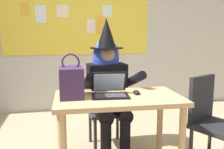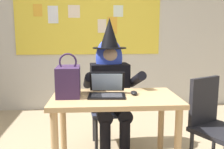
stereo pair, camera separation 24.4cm
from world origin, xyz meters
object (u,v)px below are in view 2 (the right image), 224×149
Objects in this scene: person_costumed at (110,80)px; computer_mouse at (134,93)px; chair_extra_corner at (213,121)px; chair_at_desk at (109,103)px; laptop at (107,90)px; desk_main at (115,109)px; handbag at (68,81)px.

person_costumed is 14.04× the size of computer_mouse.
chair_extra_corner is at bearing 54.68° from person_costumed.
chair_extra_corner is at bearing 50.24° from chair_at_desk.
laptop is (-0.07, -0.64, 0.30)m from chair_at_desk.
chair_extra_corner is (0.90, -0.57, -0.30)m from person_costumed.
person_costumed reaches higher than computer_mouse.
desk_main is at bearing -117.57° from chair_extra_corner.
chair_at_desk is 2.36× the size of handbag.
computer_mouse is at bearing -2.12° from handbag.
handbag is (-0.34, 0.02, 0.09)m from laptop.
computer_mouse is (0.17, -0.64, 0.27)m from chair_at_desk.
desk_main is 0.69m from chair_at_desk.
person_costumed is at bearing 50.16° from handbag.
chair_extra_corner is (0.91, -0.69, -0.00)m from chair_at_desk.
handbag is at bearing -178.66° from laptop.
computer_mouse is (0.24, 0.00, -0.03)m from laptop.
handbag is at bearing 171.59° from desk_main.
person_costumed is 0.55m from computer_mouse.
chair_at_desk is 1.14m from chair_extra_corner.
chair_at_desk is (0.00, 0.68, -0.13)m from desk_main.
chair_extra_corner is at bearing 2.80° from laptop.
chair_at_desk reaches higher than chair_extra_corner.
chair_extra_corner reaches higher than desk_main.
person_costumed is 0.65m from handbag.
laptop reaches higher than computer_mouse.
handbag is at bearing -36.10° from chair_at_desk.
person_costumed is 1.11m from chair_extra_corner.
desk_main is 3.26× the size of laptop.
chair_at_desk is 0.32m from person_costumed.
laptop is 0.25m from computer_mouse.
laptop is 0.35m from handbag.
person_costumed is at bearing 88.90° from desk_main.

